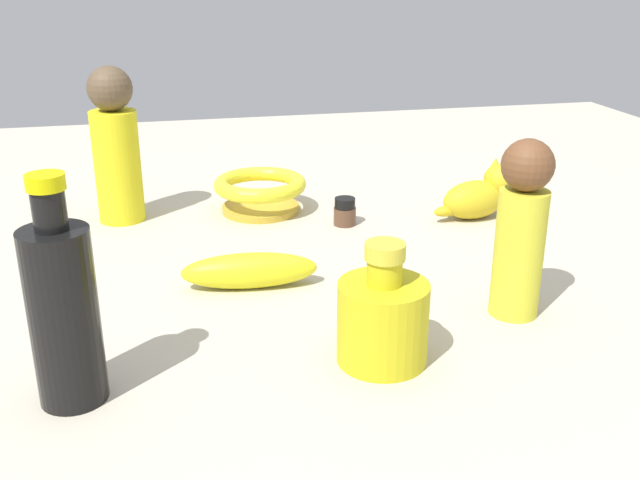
{
  "coord_description": "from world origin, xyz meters",
  "views": [
    {
      "loc": [
        -0.83,
        0.19,
        0.38
      ],
      "look_at": [
        0.0,
        0.0,
        0.05
      ],
      "focal_mm": 41.15,
      "sensor_mm": 36.0,
      "label": 1
    }
  ],
  "objects_px": {
    "person_figure_adult": "(521,228)",
    "cat_figurine": "(480,194)",
    "bowl": "(260,190)",
    "bottle_short": "(383,318)",
    "banana": "(249,270)",
    "person_figure_child": "(116,147)",
    "bottle_tall": "(63,311)",
    "nail_polish_jar": "(345,212)"
  },
  "relations": [
    {
      "from": "person_figure_adult",
      "to": "person_figure_child",
      "type": "bearing_deg",
      "value": 45.99
    },
    {
      "from": "nail_polish_jar",
      "to": "bottle_tall",
      "type": "xyz_separation_m",
      "value": [
        -0.4,
        0.36,
        0.07
      ]
    },
    {
      "from": "person_figure_child",
      "to": "bowl",
      "type": "distance_m",
      "value": 0.23
    },
    {
      "from": "banana",
      "to": "bottle_short",
      "type": "height_order",
      "value": "bottle_short"
    },
    {
      "from": "bowl",
      "to": "bottle_tall",
      "type": "xyz_separation_m",
      "value": [
        -0.49,
        0.24,
        0.05
      ]
    },
    {
      "from": "banana",
      "to": "cat_figurine",
      "type": "xyz_separation_m",
      "value": [
        0.18,
        -0.38,
        0.02
      ]
    },
    {
      "from": "bottle_tall",
      "to": "person_figure_child",
      "type": "bearing_deg",
      "value": -3.53
    },
    {
      "from": "banana",
      "to": "person_figure_adult",
      "type": "bearing_deg",
      "value": -20.56
    },
    {
      "from": "person_figure_adult",
      "to": "bottle_short",
      "type": "distance_m",
      "value": 0.2
    },
    {
      "from": "person_figure_child",
      "to": "nail_polish_jar",
      "type": "bearing_deg",
      "value": -106.56
    },
    {
      "from": "nail_polish_jar",
      "to": "banana",
      "type": "bearing_deg",
      "value": 138.57
    },
    {
      "from": "bowl",
      "to": "banana",
      "type": "distance_m",
      "value": 0.29
    },
    {
      "from": "person_figure_adult",
      "to": "cat_figurine",
      "type": "distance_m",
      "value": 0.34
    },
    {
      "from": "person_figure_child",
      "to": "bottle_tall",
      "type": "distance_m",
      "value": 0.5
    },
    {
      "from": "person_figure_child",
      "to": "person_figure_adult",
      "type": "xyz_separation_m",
      "value": [
        -0.42,
        -0.44,
        -0.01
      ]
    },
    {
      "from": "person_figure_adult",
      "to": "bowl",
      "type": "relative_size",
      "value": 1.39
    },
    {
      "from": "bowl",
      "to": "bottle_short",
      "type": "relative_size",
      "value": 1.15
    },
    {
      "from": "person_figure_child",
      "to": "cat_figurine",
      "type": "bearing_deg",
      "value": -101.47
    },
    {
      "from": "nail_polish_jar",
      "to": "bowl",
      "type": "distance_m",
      "value": 0.15
    },
    {
      "from": "bowl",
      "to": "banana",
      "type": "height_order",
      "value": "bowl"
    },
    {
      "from": "bottle_tall",
      "to": "bottle_short",
      "type": "bearing_deg",
      "value": -89.36
    },
    {
      "from": "bowl",
      "to": "cat_figurine",
      "type": "bearing_deg",
      "value": -107.21
    },
    {
      "from": "bowl",
      "to": "bottle_short",
      "type": "distance_m",
      "value": 0.49
    },
    {
      "from": "bottle_short",
      "to": "person_figure_child",
      "type": "bearing_deg",
      "value": 28.21
    },
    {
      "from": "bowl",
      "to": "banana",
      "type": "relative_size",
      "value": 0.88
    },
    {
      "from": "person_figure_adult",
      "to": "banana",
      "type": "xyz_separation_m",
      "value": [
        0.14,
        0.28,
        -0.08
      ]
    },
    {
      "from": "person_figure_adult",
      "to": "bottle_tall",
      "type": "xyz_separation_m",
      "value": [
        -0.07,
        0.47,
        -0.01
      ]
    },
    {
      "from": "bowl",
      "to": "person_figure_adult",
      "type": "bearing_deg",
      "value": -151.42
    },
    {
      "from": "bottle_short",
      "to": "bottle_tall",
      "type": "bearing_deg",
      "value": 90.64
    },
    {
      "from": "person_figure_adult",
      "to": "nail_polish_jar",
      "type": "bearing_deg",
      "value": 18.91
    },
    {
      "from": "bottle_short",
      "to": "person_figure_adult",
      "type": "bearing_deg",
      "value": -69.25
    },
    {
      "from": "banana",
      "to": "cat_figurine",
      "type": "relative_size",
      "value": 1.19
    },
    {
      "from": "person_figure_child",
      "to": "bottle_short",
      "type": "relative_size",
      "value": 1.86
    },
    {
      "from": "bottle_tall",
      "to": "banana",
      "type": "distance_m",
      "value": 0.29
    },
    {
      "from": "nail_polish_jar",
      "to": "banana",
      "type": "relative_size",
      "value": 0.25
    },
    {
      "from": "banana",
      "to": "bottle_short",
      "type": "relative_size",
      "value": 1.32
    },
    {
      "from": "bottle_tall",
      "to": "bottle_short",
      "type": "relative_size",
      "value": 1.69
    },
    {
      "from": "person_figure_child",
      "to": "bottle_short",
      "type": "xyz_separation_m",
      "value": [
        -0.49,
        -0.26,
        -0.07
      ]
    },
    {
      "from": "person_figure_child",
      "to": "person_figure_adult",
      "type": "distance_m",
      "value": 0.61
    },
    {
      "from": "banana",
      "to": "bottle_tall",
      "type": "bearing_deg",
      "value": -127.45
    },
    {
      "from": "bottle_tall",
      "to": "banana",
      "type": "xyz_separation_m",
      "value": [
        0.2,
        -0.19,
        -0.07
      ]
    },
    {
      "from": "bowl",
      "to": "bottle_tall",
      "type": "distance_m",
      "value": 0.55
    }
  ]
}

